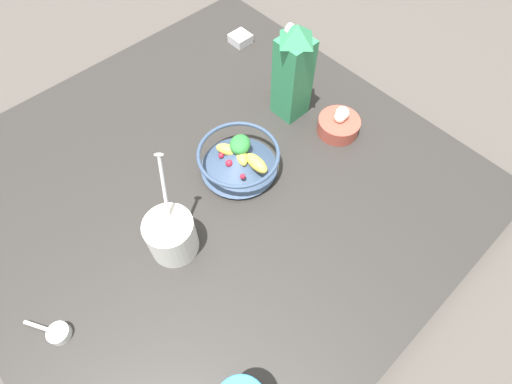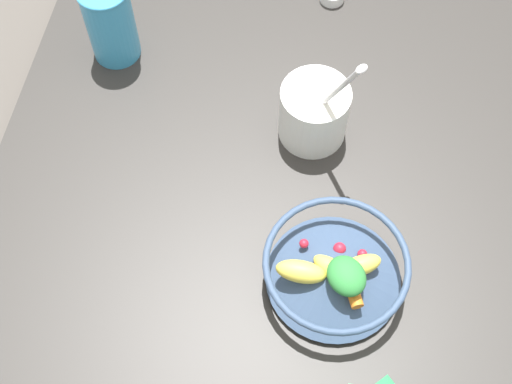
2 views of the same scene
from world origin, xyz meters
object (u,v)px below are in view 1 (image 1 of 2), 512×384
object	(u,v)px
spice_jar	(240,39)
garlic_bowl	(339,124)
yogurt_tub	(171,234)
milk_carton	(293,72)
fruit_bowl	(239,159)

from	to	relation	value
spice_jar	garlic_bowl	size ratio (longest dim) A/B	0.53
yogurt_tub	spice_jar	xyz separation A→B (m)	(-0.59, -0.44, -0.05)
milk_carton	garlic_bowl	world-z (taller)	milk_carton
yogurt_tub	garlic_bowl	xyz separation A→B (m)	(-0.54, 0.02, -0.03)
garlic_bowl	milk_carton	bearing A→B (deg)	-73.17
fruit_bowl	milk_carton	distance (m)	0.27
yogurt_tub	garlic_bowl	distance (m)	0.54
fruit_bowl	garlic_bowl	distance (m)	0.30
yogurt_tub	garlic_bowl	bearing A→B (deg)	177.60
milk_carton	yogurt_tub	distance (m)	0.51
yogurt_tub	milk_carton	bearing A→B (deg)	-166.26
fruit_bowl	milk_carton	size ratio (longest dim) A/B	0.75
fruit_bowl	garlic_bowl	world-z (taller)	fruit_bowl
milk_carton	yogurt_tub	xyz separation A→B (m)	(0.49, 0.12, -0.08)
milk_carton	yogurt_tub	size ratio (longest dim) A/B	1.12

